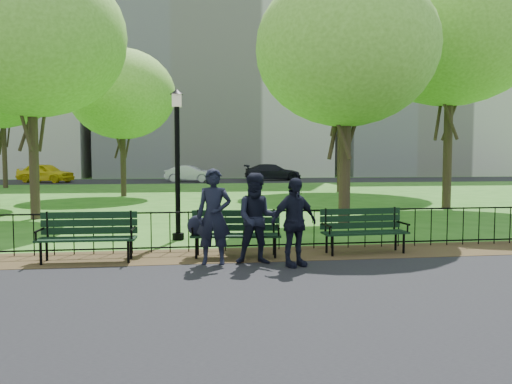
{
  "coord_description": "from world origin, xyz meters",
  "views": [
    {
      "loc": [
        -1.03,
        -8.84,
        2.07
      ],
      "look_at": [
        0.41,
        1.5,
        1.34
      ],
      "focal_mm": 35.0,
      "sensor_mm": 36.0,
      "label": 1
    }
  ],
  "objects": [
    {
      "name": "ground",
      "position": [
        0.0,
        0.0,
        0.0
      ],
      "size": [
        120.0,
        120.0,
        0.0
      ],
      "primitive_type": "plane",
      "color": "#2E681B"
    },
    {
      "name": "tree_near_w",
      "position": [
        -6.07,
        8.67,
        6.03
      ],
      "size": [
        6.24,
        6.24,
        8.69
      ],
      "color": "#2D2116",
      "rests_on": "ground"
    },
    {
      "name": "tree_far_w",
      "position": [
        -13.11,
        26.66,
        7.31
      ],
      "size": [
        7.55,
        7.55,
        10.52
      ],
      "color": "#2D2116",
      "rests_on": "ground"
    },
    {
      "name": "far_street",
      "position": [
        0.0,
        35.0,
        0.01
      ],
      "size": [
        70.0,
        9.0,
        0.01
      ],
      "primitive_type": "cube",
      "color": "black",
      "rests_on": "ground"
    },
    {
      "name": "taxi",
      "position": [
        -12.45,
        33.83,
        0.8
      ],
      "size": [
        5.01,
        3.51,
        1.58
      ],
      "primitive_type": "imported",
      "rotation": [
        0.0,
        0.0,
        1.18
      ],
      "color": "yellow",
      "rests_on": "far_street"
    },
    {
      "name": "asphalt_path",
      "position": [
        0.0,
        -3.4,
        0.01
      ],
      "size": [
        60.0,
        9.2,
        0.01
      ],
      "primitive_type": "cube",
      "color": "black",
      "rests_on": "ground"
    },
    {
      "name": "person_mid",
      "position": [
        0.31,
        0.6,
        0.89
      ],
      "size": [
        0.89,
        0.53,
        1.76
      ],
      "primitive_type": "imported",
      "rotation": [
        0.0,
        0.0,
        -0.1
      ],
      "color": "black",
      "rests_on": "asphalt_path"
    },
    {
      "name": "sedan_dark",
      "position": [
        6.55,
        34.75,
        0.74
      ],
      "size": [
        5.04,
        2.11,
        1.45
      ],
      "primitive_type": "imported",
      "rotation": [
        0.0,
        0.0,
        1.56
      ],
      "color": "black",
      "rests_on": "far_street"
    },
    {
      "name": "apartment_mid",
      "position": [
        2.0,
        48.0,
        15.0
      ],
      "size": [
        24.0,
        15.0,
        30.0
      ],
      "primitive_type": "cube",
      "color": "beige",
      "rests_on": "ground"
    },
    {
      "name": "person_right",
      "position": [
        0.96,
        0.28,
        0.85
      ],
      "size": [
        1.06,
        0.74,
        1.68
      ],
      "primitive_type": "imported",
      "rotation": [
        0.0,
        0.0,
        0.38
      ],
      "color": "black",
      "rests_on": "asphalt_path"
    },
    {
      "name": "person_left",
      "position": [
        -0.52,
        0.7,
        0.93
      ],
      "size": [
        0.74,
        0.55,
        1.85
      ],
      "primitive_type": "imported",
      "rotation": [
        0.0,
        0.0,
        -0.18
      ],
      "color": "black",
      "rests_on": "asphalt_path"
    },
    {
      "name": "park_bench_right_a",
      "position": [
        2.73,
        1.4,
        0.6
      ],
      "size": [
        1.87,
        0.67,
        1.04
      ],
      "rotation": [
        0.0,
        0.0,
        0.05
      ],
      "color": "black",
      "rests_on": "ground"
    },
    {
      "name": "lamppost",
      "position": [
        -1.25,
        3.71,
        2.04
      ],
      "size": [
        0.34,
        0.34,
        3.74
      ],
      "color": "black",
      "rests_on": "ground"
    },
    {
      "name": "tree_far_c",
      "position": [
        -4.34,
        18.23,
        5.36
      ],
      "size": [
        5.54,
        5.54,
        7.72
      ],
      "color": "#2D2116",
      "rests_on": "ground"
    },
    {
      "name": "iron_fence",
      "position": [
        0.0,
        2.0,
        0.5
      ],
      "size": [
        24.06,
        0.06,
        1.0
      ],
      "color": "black",
      "rests_on": "ground"
    },
    {
      "name": "park_bench_main",
      "position": [
        -0.31,
        1.37,
        0.63
      ],
      "size": [
        1.95,
        0.77,
        1.05
      ],
      "rotation": [
        0.0,
        0.0,
        -0.11
      ],
      "color": "black",
      "rests_on": "ground"
    },
    {
      "name": "tree_near_e",
      "position": [
        3.8,
        6.0,
        5.34
      ],
      "size": [
        5.52,
        5.52,
        7.69
      ],
      "color": "#2D2116",
      "rests_on": "ground"
    },
    {
      "name": "apartment_east",
      "position": [
        26.0,
        48.0,
        12.0
      ],
      "size": [
        20.0,
        15.0,
        24.0
      ],
      "primitive_type": "cube",
      "color": "beige",
      "rests_on": "ground"
    },
    {
      "name": "park_bench_left_a",
      "position": [
        -2.98,
        1.31,
        0.61
      ],
      "size": [
        1.9,
        0.64,
        1.07
      ],
      "rotation": [
        0.0,
        0.0,
        -0.03
      ],
      "color": "black",
      "rests_on": "ground"
    },
    {
      "name": "tree_far_e",
      "position": [
        8.08,
        20.0,
        8.81
      ],
      "size": [
        9.1,
        9.1,
        12.68
      ],
      "color": "#2D2116",
      "rests_on": "ground"
    },
    {
      "name": "sedan_silver",
      "position": [
        -0.7,
        32.92,
        0.7
      ],
      "size": [
        4.4,
        2.77,
        1.37
      ],
      "primitive_type": "imported",
      "rotation": [
        0.0,
        0.0,
        1.22
      ],
      "color": "#ADAFB5",
      "rests_on": "far_street"
    },
    {
      "name": "dirt_strip",
      "position": [
        0.0,
        1.5,
        0.01
      ],
      "size": [
        60.0,
        1.6,
        0.01
      ],
      "primitive_type": "cube",
      "color": "#372A16",
      "rests_on": "ground"
    },
    {
      "name": "tree_mid_e",
      "position": [
        9.36,
        9.96,
        7.31
      ],
      "size": [
        7.56,
        7.56,
        10.53
      ],
      "color": "#2D2116",
      "rests_on": "ground"
    }
  ]
}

